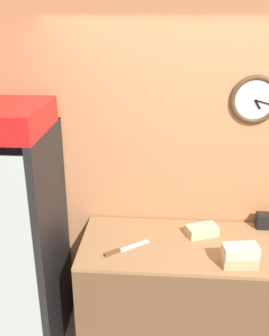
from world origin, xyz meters
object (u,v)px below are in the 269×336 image
Objects in this scene: sandwich_stack_bottom at (239,261)px; sandwich_stack_middle at (241,251)px; sandwich_flat_left at (202,230)px; chefs_knife at (121,250)px; napkin_dispenser at (263,221)px; beverage_cooler at (10,219)px.

sandwich_stack_middle reaches higher than sandwich_stack_bottom.
sandwich_flat_left is (-0.22, 0.37, -0.08)m from sandwich_stack_middle.
chefs_knife is at bearing 172.11° from sandwich_stack_bottom.
chefs_knife is (-0.81, 0.11, -0.03)m from sandwich_stack_bottom.
sandwich_stack_bottom is at bearing -60.00° from sandwich_flat_left.
napkin_dispenser reaches higher than sandwich_stack_bottom.
sandwich_stack_middle is 0.94× the size of sandwich_flat_left.
beverage_cooler is 7.88× the size of sandwich_stack_middle.
chefs_knife is 2.61× the size of napkin_dispenser.
sandwich_stack_middle is (1.66, -0.28, -0.02)m from beverage_cooler.
sandwich_stack_middle is 0.79× the size of chefs_knife.
sandwich_flat_left is at bearing -163.48° from napkin_dispenser.
napkin_dispenser reaches higher than sandwich_flat_left.
beverage_cooler reaches higher than sandwich_stack_middle.
beverage_cooler is 1.68m from sandwich_stack_middle.
sandwich_stack_bottom reaches higher than sandwich_flat_left.
sandwich_stack_middle is 0.82m from chefs_knife.
napkin_dispenser is (0.27, 0.52, 0.02)m from sandwich_stack_bottom.
sandwich_stack_middle reaches higher than napkin_dispenser.
napkin_dispenser is at bearing 20.62° from chefs_knife.
beverage_cooler is at bearing 168.92° from chefs_knife.
sandwich_stack_bottom is 0.43m from sandwich_flat_left.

